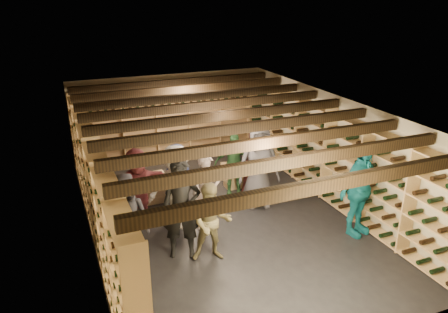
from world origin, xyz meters
name	(u,v)px	position (x,y,z in m)	size (l,w,h in m)	color
ground	(224,217)	(0.00, 0.00, 0.00)	(8.00, 8.00, 0.00)	black
walls	(224,165)	(0.00, 0.00, 1.20)	(5.52, 8.02, 2.40)	#B6AB8E
ceiling	(224,109)	(0.00, 0.00, 2.40)	(5.50, 8.00, 0.01)	beige
ceiling_joists	(224,116)	(0.00, 0.00, 2.26)	(5.40, 7.12, 0.18)	black
wine_rack_left	(97,191)	(-2.57, 0.00, 1.08)	(0.32, 7.50, 2.15)	tan
wine_rack_right	(328,154)	(2.57, 0.00, 1.08)	(0.32, 7.50, 2.15)	tan
wine_rack_back	(172,122)	(0.00, 3.83, 1.07)	(4.70, 0.30, 2.15)	tan
crate_stack_left	(155,187)	(-1.17, 1.30, 0.34)	(0.51, 0.34, 0.68)	tan
crate_stack_right	(235,177)	(0.82, 1.30, 0.26)	(0.51, 0.34, 0.51)	tan
crate_loose	(231,167)	(1.17, 2.36, 0.09)	(0.50, 0.33, 0.17)	tan
person_0	(126,217)	(-2.18, -0.73, 0.83)	(0.81, 0.53, 1.65)	black
person_1	(182,209)	(-1.24, -1.04, 0.96)	(0.70, 0.46, 1.91)	black
person_2	(212,222)	(-0.79, -1.35, 0.74)	(0.72, 0.56, 1.48)	brown
person_4	(360,190)	(2.18, -1.62, 0.95)	(1.12, 0.47, 1.91)	#126D7A
person_5	(138,187)	(-1.72, 0.42, 0.83)	(1.54, 0.49, 1.66)	maroon
person_6	(177,178)	(-0.81, 0.70, 0.77)	(0.75, 0.49, 1.54)	#1B2445
person_7	(207,192)	(-0.49, -0.27, 0.80)	(0.58, 0.38, 1.60)	gray
person_8	(256,162)	(1.17, 0.84, 0.77)	(0.75, 0.59, 1.55)	#411714
person_9	(176,188)	(-1.04, -0.04, 0.89)	(1.15, 0.66, 1.78)	beige
person_10	(233,165)	(0.63, 0.93, 0.77)	(0.90, 0.37, 1.53)	#224623
person_12	(259,166)	(0.92, 0.23, 0.96)	(0.94, 0.61, 1.91)	#37363C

